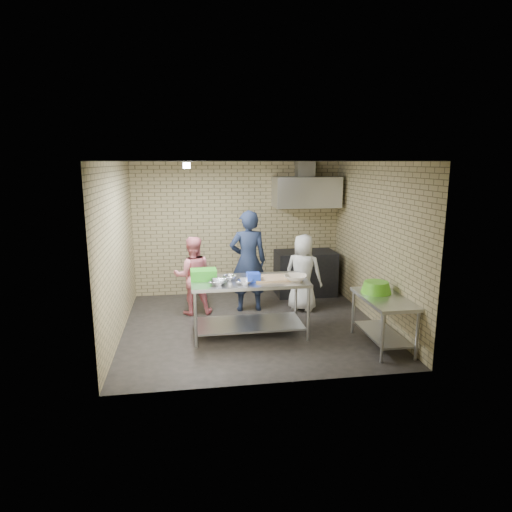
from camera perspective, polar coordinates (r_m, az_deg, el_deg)
The scene contains 25 objects.
floor at distance 7.55m, azimuth -0.52°, elevation -8.91°, with size 4.20×4.20×0.00m, color black.
ceiling at distance 7.05m, azimuth -0.57°, elevation 12.05°, with size 4.20×4.20×0.00m, color black.
back_wall at distance 9.13m, azimuth -2.35°, elevation 3.52°, with size 4.20×0.06×2.70m, color tan.
front_wall at distance 5.25m, azimuth 2.59°, elevation -2.82°, with size 4.20×0.06×2.70m, color tan.
left_wall at distance 7.19m, azimuth -17.35°, elevation 0.68°, with size 0.06×4.00×2.70m, color tan.
right_wall at distance 7.76m, azimuth 15.00°, elevation 1.61°, with size 0.06×4.00×2.70m, color tan.
prep_table at distance 7.04m, azimuth -0.86°, elevation -6.59°, with size 1.80×0.90×0.90m, color silver.
side_counter at distance 6.92m, azimuth 15.93°, elevation -8.07°, with size 0.60×1.20×0.75m, color silver.
stove at distance 9.22m, azimuth 6.31°, elevation -2.16°, with size 1.20×0.70×0.90m, color black.
range_hood at distance 9.01m, azimuth 6.47°, elevation 8.14°, with size 1.30×0.60×0.60m, color silver.
hood_duct at distance 9.14m, azimuth 6.29°, elevation 11.02°, with size 0.35×0.30×0.30m, color #A5A8AD.
wall_shelf at distance 9.29m, azimuth 7.94°, elevation 7.10°, with size 0.80×0.20×0.04m, color #3F2B19.
fluorescent_fixture at distance 6.98m, azimuth -8.88°, elevation 11.42°, with size 0.10×1.25×0.08m, color white.
green_crate at distance 6.95m, azimuth -6.74°, elevation -2.38°, with size 0.40×0.30×0.16m, color green.
blue_tub at distance 6.81m, azimuth -0.34°, elevation -2.73°, with size 0.20×0.20×0.13m, color blue.
cutting_board at distance 6.94m, azimuth 2.02°, elevation -2.87°, with size 0.55×0.42×0.03m, color tan.
mixing_bowl_a at distance 6.66m, azimuth -4.90°, elevation -3.37°, with size 0.28×0.28×0.07m, color #AAACB1.
mixing_bowl_b at distance 6.92m, azimuth -3.39°, elevation -2.78°, with size 0.21×0.21×0.07m, color silver.
mixing_bowl_c at distance 6.68m, azimuth -1.46°, elevation -3.31°, with size 0.26×0.26×0.06m, color silver.
ceramic_bowl at distance 6.89m, azimuth 5.09°, elevation -2.80°, with size 0.34×0.34×0.08m, color beige.
green_basin at distance 6.99m, azimuth 15.15°, elevation -3.86°, with size 0.46×0.46×0.17m, color #59C626, non-canonical shape.
bottle_red at distance 9.21m, azimuth 6.45°, elevation 7.79°, with size 0.07×0.07×0.18m, color #B22619.
man_navy at distance 8.07m, azimuth -1.02°, elevation -0.66°, with size 0.68×0.44×1.85m, color #141B33.
woman_pink at distance 8.02m, azimuth -8.11°, elevation -2.50°, with size 0.68×0.53×1.41m, color pink.
woman_white at distance 8.19m, azimuth 6.05°, elevation -2.11°, with size 0.69×0.45×1.41m, color silver.
Camera 1 is at (-1.01, -6.98, 2.69)m, focal length 31.23 mm.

